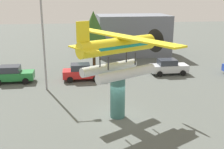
# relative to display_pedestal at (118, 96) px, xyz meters

# --- Properties ---
(ground_plane) EXTENTS (140.00, 140.00, 0.00)m
(ground_plane) POSITION_rel_display_pedestal_xyz_m (0.00, 0.00, -1.62)
(ground_plane) COLOR #515651
(display_pedestal) EXTENTS (1.10, 1.10, 3.24)m
(display_pedestal) POSITION_rel_display_pedestal_xyz_m (0.00, 0.00, 0.00)
(display_pedestal) COLOR #386B66
(display_pedestal) RESTS_ON ground
(floatplane_monument) EXTENTS (7.09, 9.65, 4.00)m
(floatplane_monument) POSITION_rel_display_pedestal_xyz_m (0.11, 0.06, 3.29)
(floatplane_monument) COLOR silver
(floatplane_monument) RESTS_ON display_pedestal
(car_near_green) EXTENTS (4.20, 2.02, 1.76)m
(car_near_green) POSITION_rel_display_pedestal_xyz_m (-9.49, 9.83, -0.74)
(car_near_green) COLOR #237A38
(car_near_green) RESTS_ON ground
(car_mid_red) EXTENTS (4.20, 2.02, 1.76)m
(car_mid_red) POSITION_rel_display_pedestal_xyz_m (-2.29, 9.68, -0.74)
(car_mid_red) COLOR red
(car_mid_red) RESTS_ON ground
(car_far_silver) EXTENTS (4.20, 2.02, 1.76)m
(car_far_silver) POSITION_rel_display_pedestal_xyz_m (7.59, 10.51, -0.74)
(car_far_silver) COLOR silver
(car_far_silver) RESTS_ON ground
(streetlight_primary) EXTENTS (1.84, 0.28, 8.90)m
(streetlight_primary) POSITION_rel_display_pedestal_xyz_m (-5.63, 7.00, 3.48)
(streetlight_primary) COLOR gray
(streetlight_primary) RESTS_ON ground
(storefront_building) EXTENTS (10.50, 6.36, 5.91)m
(storefront_building) POSITION_rel_display_pedestal_xyz_m (5.78, 22.00, 1.33)
(storefront_building) COLOR slate
(storefront_building) RESTS_ON ground
(tree_east) EXTENTS (4.42, 4.42, 7.01)m
(tree_east) POSITION_rel_display_pedestal_xyz_m (-0.69, 13.74, 2.92)
(tree_east) COLOR brown
(tree_east) RESTS_ON ground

